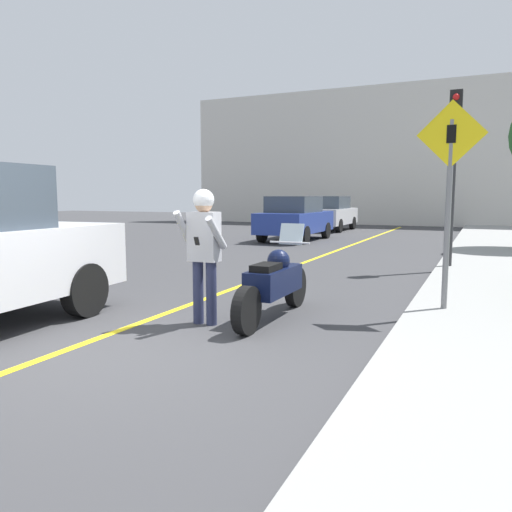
% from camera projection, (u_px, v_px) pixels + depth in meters
% --- Properties ---
extents(ground_plane, '(80.00, 80.00, 0.00)m').
position_uv_depth(ground_plane, '(112.00, 356.00, 5.30)').
color(ground_plane, '#38383A').
extents(road_center_line, '(0.12, 36.00, 0.01)m').
position_uv_depth(road_center_line, '(275.00, 273.00, 10.96)').
color(road_center_line, yellow).
rests_on(road_center_line, ground).
extents(building_backdrop, '(28.00, 1.20, 7.98)m').
position_uv_depth(building_backdrop, '(419.00, 155.00, 28.29)').
color(building_backdrop, beige).
rests_on(building_backdrop, ground).
extents(motorcycle, '(0.62, 2.34, 1.29)m').
position_uv_depth(motorcycle, '(274.00, 283.00, 6.86)').
color(motorcycle, black).
rests_on(motorcycle, ground).
extents(person_biker, '(0.59, 0.48, 1.78)m').
position_uv_depth(person_biker, '(204.00, 242.00, 6.50)').
color(person_biker, '#282D4C').
rests_on(person_biker, ground).
extents(crossing_sign, '(0.91, 0.08, 2.85)m').
position_uv_depth(crossing_sign, '(449.00, 185.00, 6.79)').
color(crossing_sign, slate).
rests_on(crossing_sign, sidewalk_curb).
extents(traffic_light, '(0.26, 0.30, 3.84)m').
position_uv_depth(traffic_light, '(454.00, 146.00, 10.92)').
color(traffic_light, '#2D2D30').
rests_on(traffic_light, sidewalk_curb).
extents(parked_car_blue, '(1.88, 4.20, 1.68)m').
position_uv_depth(parked_car_blue, '(295.00, 218.00, 19.06)').
color(parked_car_blue, black).
rests_on(parked_car_blue, ground).
extents(parked_car_silver, '(1.88, 4.20, 1.68)m').
position_uv_depth(parked_car_silver, '(330.00, 213.00, 24.51)').
color(parked_car_silver, black).
rests_on(parked_car_silver, ground).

